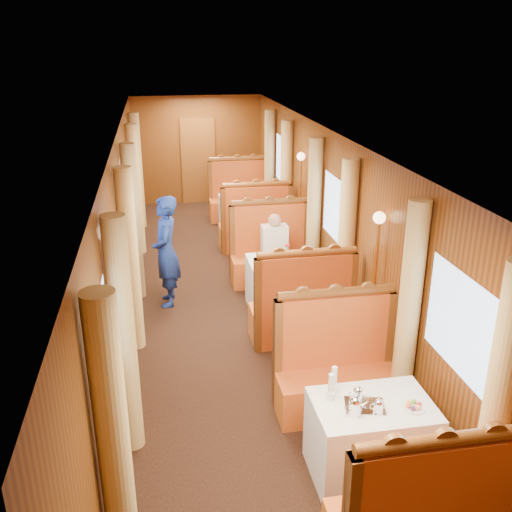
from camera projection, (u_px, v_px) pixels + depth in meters
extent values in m
cube|color=brown|center=(198.00, 161.00, 13.46)|extent=(0.80, 0.04, 2.00)
cube|color=white|center=(370.00, 439.00, 5.11)|extent=(1.05, 0.72, 0.75)
cube|color=#B02D13|center=(437.00, 493.00, 3.87)|extent=(1.30, 0.12, 0.80)
cylinder|color=brown|center=(445.00, 440.00, 3.71)|extent=(1.23, 0.10, 0.10)
cube|color=#B02D13|center=(337.00, 392.00, 6.04)|extent=(1.30, 0.55, 0.45)
cube|color=#B02D13|center=(334.00, 330.00, 6.01)|extent=(1.30, 0.12, 0.80)
cylinder|color=brown|center=(336.00, 293.00, 5.85)|extent=(1.23, 0.10, 0.10)
cube|color=white|center=(284.00, 283.00, 8.32)|extent=(1.05, 0.72, 0.75)
cube|color=#B02D13|center=(300.00, 323.00, 7.51)|extent=(1.30, 0.55, 0.45)
cube|color=#B02D13|center=(306.00, 286.00, 7.08)|extent=(1.30, 0.12, 0.80)
cylinder|color=brown|center=(307.00, 253.00, 6.92)|extent=(1.23, 0.10, 0.10)
cube|color=#B02D13|center=(271.00, 269.00, 9.25)|extent=(1.30, 0.55, 0.45)
cube|color=#B02D13|center=(269.00, 228.00, 9.22)|extent=(1.30, 0.12, 0.80)
cylinder|color=brown|center=(269.00, 202.00, 9.07)|extent=(1.23, 0.10, 0.10)
cube|color=white|center=(246.00, 215.00, 11.54)|extent=(1.05, 0.72, 0.75)
cube|color=#B02D13|center=(254.00, 237.00, 10.72)|extent=(1.30, 0.55, 0.45)
cube|color=#B02D13|center=(256.00, 208.00, 10.30)|extent=(1.30, 0.12, 0.80)
cylinder|color=brown|center=(256.00, 184.00, 10.14)|extent=(1.23, 0.10, 0.10)
cube|color=#B02D13|center=(240.00, 209.00, 12.47)|extent=(1.30, 0.55, 0.45)
cube|color=#B02D13|center=(238.00, 179.00, 12.44)|extent=(1.30, 0.12, 0.80)
cylinder|color=brown|center=(238.00, 159.00, 12.28)|extent=(1.23, 0.10, 0.10)
cube|color=silver|center=(365.00, 406.00, 4.93)|extent=(0.39, 0.34, 0.01)
cylinder|color=white|center=(413.00, 408.00, 4.91)|extent=(0.20, 0.20, 0.01)
cylinder|color=white|center=(330.00, 396.00, 5.01)|extent=(0.08, 0.08, 0.08)
cylinder|color=white|center=(331.00, 383.00, 4.96)|extent=(0.05, 0.05, 0.18)
cylinder|color=white|center=(334.00, 388.00, 5.12)|extent=(0.08, 0.08, 0.08)
cylinder|color=white|center=(334.00, 376.00, 5.07)|extent=(0.05, 0.05, 0.18)
cylinder|color=silver|center=(287.00, 256.00, 8.13)|extent=(0.06, 0.06, 0.14)
cylinder|color=silver|center=(246.00, 193.00, 11.41)|extent=(0.06, 0.06, 0.14)
cylinder|color=#D6B76D|center=(115.00, 454.00, 3.76)|extent=(0.22, 0.22, 2.35)
cylinder|color=#D6B76D|center=(124.00, 339.00, 5.19)|extent=(0.22, 0.22, 2.35)
cylinder|color=#D6B76D|center=(497.00, 409.00, 4.21)|extent=(0.22, 0.22, 2.35)
cylinder|color=#D6B76D|center=(408.00, 314.00, 5.64)|extent=(0.22, 0.22, 2.35)
cylinder|color=#D6B76D|center=(130.00, 261.00, 6.97)|extent=(0.22, 0.22, 2.35)
cylinder|color=#D6B76D|center=(133.00, 223.00, 8.41)|extent=(0.22, 0.22, 2.35)
cylinder|color=#D6B76D|center=(346.00, 248.00, 7.42)|extent=(0.22, 0.22, 2.35)
cylinder|color=#D6B76D|center=(314.00, 214.00, 8.86)|extent=(0.22, 0.22, 2.35)
cylinder|color=#D6B76D|center=(136.00, 190.00, 10.19)|extent=(0.22, 0.22, 2.35)
cylinder|color=#D6B76D|center=(137.00, 171.00, 11.62)|extent=(0.22, 0.22, 2.35)
cylinder|color=#D6B76D|center=(286.00, 184.00, 10.64)|extent=(0.22, 0.22, 2.35)
cylinder|color=#D6B76D|center=(270.00, 166.00, 12.07)|extent=(0.22, 0.22, 2.35)
cylinder|color=#BF8C3F|center=(127.00, 315.00, 6.17)|extent=(0.04, 0.04, 1.85)
sphere|color=#FFD18C|center=(120.00, 232.00, 5.82)|extent=(0.14, 0.14, 0.14)
cylinder|color=#BF8C3F|center=(373.00, 296.00, 6.62)|extent=(0.04, 0.04, 1.85)
sphere|color=#FFD18C|center=(379.00, 218.00, 6.28)|extent=(0.14, 0.14, 0.14)
cylinder|color=#BF8C3F|center=(134.00, 220.00, 9.38)|extent=(0.04, 0.04, 1.85)
sphere|color=#FFD18C|center=(130.00, 162.00, 9.04)|extent=(0.14, 0.14, 0.14)
cylinder|color=#BF8C3F|center=(299.00, 211.00, 9.84)|extent=(0.04, 0.04, 1.85)
sphere|color=#FFD18C|center=(301.00, 156.00, 9.50)|extent=(0.14, 0.14, 0.14)
imported|color=navy|center=(166.00, 252.00, 8.28)|extent=(0.41, 0.61, 1.65)
cube|color=beige|center=(274.00, 242.00, 8.88)|extent=(0.40, 0.24, 0.55)
sphere|color=tan|center=(275.00, 220.00, 8.75)|extent=(0.20, 0.20, 0.20)
cube|color=beige|center=(276.00, 260.00, 8.81)|extent=(0.36, 0.30, 0.14)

